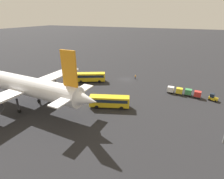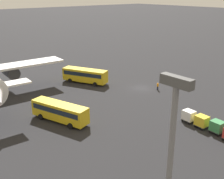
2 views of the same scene
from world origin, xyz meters
name	(u,v)px [view 1 (image 1 of 2)]	position (x,y,z in m)	size (l,w,h in m)	color
ground_plane	(126,79)	(0.00, 0.00, 0.00)	(600.00, 600.00, 0.00)	#232326
airplane	(22,85)	(18.26, 31.45, 6.29)	(46.21, 39.55, 16.73)	silver
shuttle_bus_near	(90,77)	(11.56, 7.57, 2.01)	(11.11, 7.20, 3.36)	gold
shuttle_bus_far	(109,101)	(-3.06, 22.94, 1.92)	(10.93, 5.74, 3.20)	gold
baggage_tug	(213,98)	(-29.36, 7.37, 0.94)	(2.68, 2.23, 2.10)	gold
worker_person	(135,77)	(-3.20, -1.85, 0.87)	(0.38, 0.38, 1.74)	#1E1E2D
cargo_cart_red	(197,94)	(-25.21, 7.09, 1.19)	(2.09, 1.79, 2.06)	#38383D
cargo_cart_green	(188,92)	(-22.58, 6.46, 1.19)	(2.09, 1.79, 2.06)	#38383D
cargo_cart_yellow	(179,91)	(-19.96, 6.63, 1.19)	(2.09, 1.79, 2.06)	#38383D
cargo_cart_white	(171,89)	(-17.34, 6.45, 1.19)	(2.09, 1.79, 2.06)	#38383D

